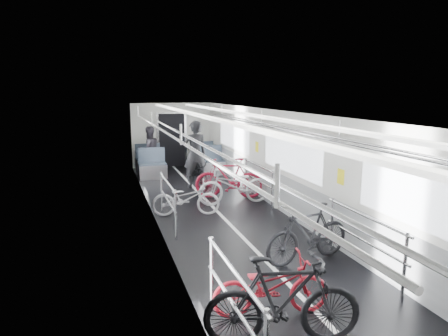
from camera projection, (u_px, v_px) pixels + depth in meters
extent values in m
cube|color=black|center=(228.00, 222.00, 8.81)|extent=(3.00, 14.00, 0.01)
cube|color=white|center=(228.00, 113.00, 8.35)|extent=(3.00, 14.00, 0.02)
cube|color=silver|center=(158.00, 173.00, 8.14)|extent=(0.02, 14.00, 2.40)
cube|color=silver|center=(291.00, 165.00, 9.01)|extent=(0.02, 14.00, 2.40)
cube|color=silver|center=(172.00, 135.00, 15.14)|extent=(3.00, 0.02, 2.40)
cube|color=white|center=(228.00, 222.00, 8.80)|extent=(0.08, 13.80, 0.01)
cube|color=gray|center=(161.00, 208.00, 8.29)|extent=(0.01, 13.90, 0.90)
cube|color=gray|center=(289.00, 197.00, 9.15)|extent=(0.01, 13.90, 0.90)
cube|color=white|center=(159.00, 164.00, 8.11)|extent=(0.01, 10.80, 0.75)
cube|color=white|center=(290.00, 157.00, 8.96)|extent=(0.01, 10.80, 0.75)
cube|color=white|center=(203.00, 116.00, 8.20)|extent=(0.14, 13.40, 0.05)
cube|color=white|center=(253.00, 115.00, 8.52)|extent=(0.14, 13.40, 0.05)
cube|color=black|center=(172.00, 140.00, 15.12)|extent=(0.95, 0.10, 2.00)
imported|color=maroon|center=(271.00, 286.00, 5.10)|extent=(1.59, 0.76, 0.80)
imported|color=black|center=(283.00, 301.00, 4.48)|extent=(1.87, 0.90, 1.08)
imported|color=silver|center=(186.00, 198.00, 9.22)|extent=(1.63, 0.82, 0.82)
imported|color=black|center=(308.00, 233.00, 6.70)|extent=(1.73, 0.75, 1.00)
imported|color=silver|center=(235.00, 185.00, 10.11)|extent=(1.89, 0.67, 0.99)
imported|color=maroon|center=(229.00, 178.00, 10.68)|extent=(1.90, 1.10, 1.10)
imported|color=black|center=(197.00, 173.00, 11.86)|extent=(0.83, 1.79, 0.90)
imported|color=black|center=(195.00, 154.00, 11.84)|extent=(0.78, 0.56, 1.99)
imported|color=#332F37|center=(149.00, 150.00, 13.82)|extent=(0.96, 0.84, 1.65)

